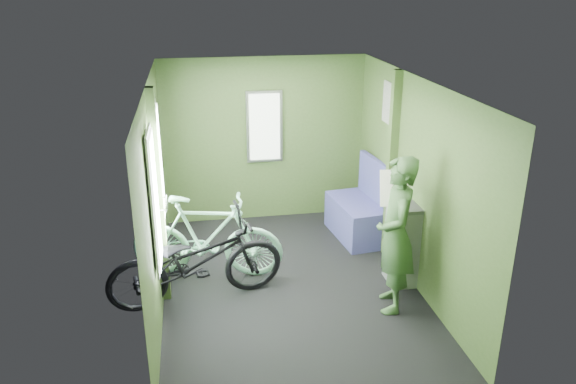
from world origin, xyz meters
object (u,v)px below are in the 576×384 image
at_px(bicycle_mint, 209,277).
at_px(bicycle_black, 199,301).
at_px(passenger, 396,235).
at_px(bench_seat, 359,215).
at_px(waste_box, 402,244).

bearing_deg(bicycle_mint, bicycle_black, 179.44).
xyz_separation_m(passenger, bench_seat, (0.16, 1.72, -0.52)).
relative_size(waste_box, bench_seat, 0.90).
height_order(bicycle_mint, passenger, passenger).
relative_size(bicycle_black, bench_seat, 1.77).
relative_size(bicycle_black, waste_box, 1.97).
distance_m(bicycle_black, waste_box, 2.33).
bearing_deg(bench_seat, bicycle_mint, -166.16).
bearing_deg(bench_seat, passenger, -102.36).
xyz_separation_m(bicycle_black, bicycle_mint, (0.12, 0.51, 0.00)).
bearing_deg(passenger, waste_box, 161.79).
distance_m(bicycle_mint, bench_seat, 2.21).
bearing_deg(waste_box, bicycle_mint, 167.84).
distance_m(passenger, bench_seat, 1.81).
relative_size(bicycle_mint, bench_seat, 1.64).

